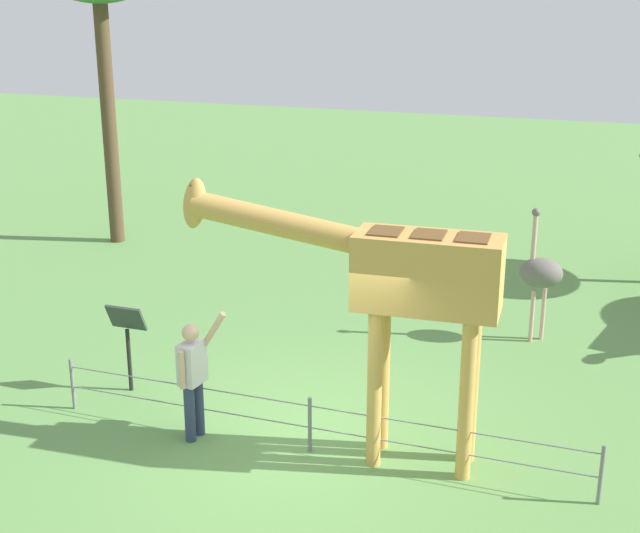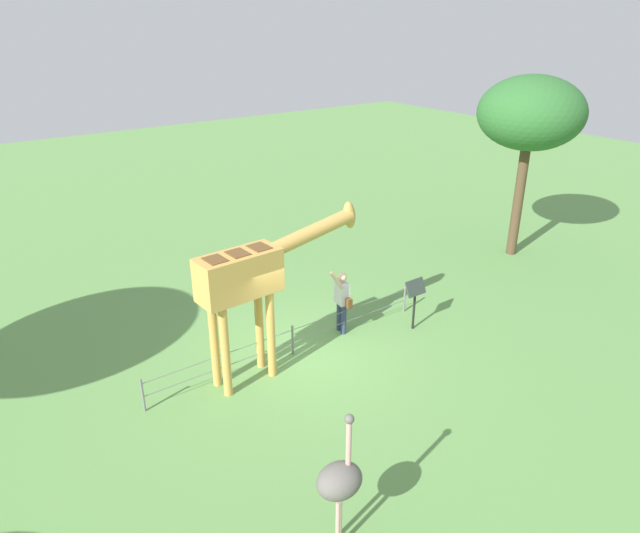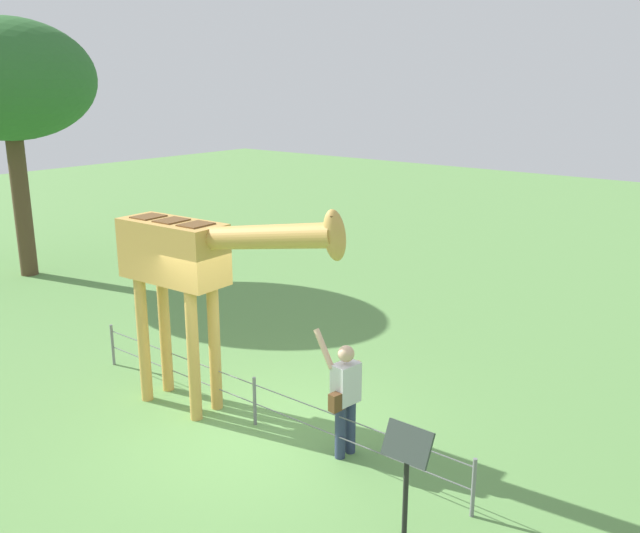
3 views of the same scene
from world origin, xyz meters
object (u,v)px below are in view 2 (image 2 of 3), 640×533
Objects in this scene: giraffe at (254,277)px; ostrich at (340,481)px; info_sign at (415,294)px; tree_northeast at (531,114)px; visitor at (342,299)px.

giraffe is 1.76× the size of ostrich.
giraffe is 4.36m from info_sign.
tree_northeast is 7.19m from info_sign.
ostrich is at bearing -154.16° from tree_northeast.
visitor is at bearing 149.00° from info_sign.
ostrich is (-3.81, -4.81, 0.27)m from visitor.
giraffe is 0.71× the size of tree_northeast.
giraffe is at bearing 172.25° from info_sign.
visitor is 1.79m from info_sign.
giraffe reaches higher than visitor.
info_sign is at bearing -31.00° from visitor.
ostrich is at bearing -128.39° from visitor.
info_sign is at bearing -164.90° from tree_northeast.
tree_northeast is (7.60, 0.72, 3.55)m from visitor.
tree_northeast is at bearing 5.38° from visitor.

